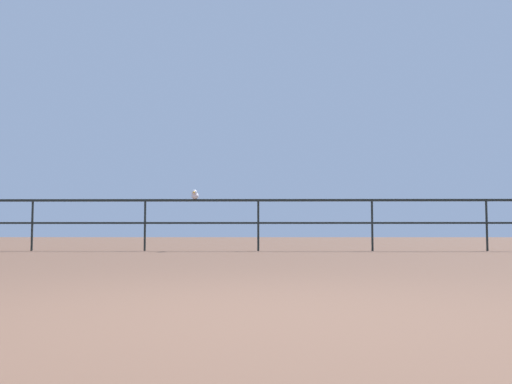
{
  "coord_description": "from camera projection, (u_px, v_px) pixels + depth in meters",
  "views": [
    {
      "loc": [
        0.1,
        -2.8,
        0.43
      ],
      "look_at": [
        -0.04,
        8.27,
        1.18
      ],
      "focal_mm": 39.4,
      "sensor_mm": 36.0,
      "label": 1
    }
  ],
  "objects": [
    {
      "name": "ground_plane",
      "position": [
        243.0,
        318.0,
        2.76
      ],
      "size": [
        60.0,
        60.0,
        0.0
      ],
      "primitive_type": "plane",
      "color": "brown"
    },
    {
      "name": "seagull_on_rail",
      "position": [
        195.0,
        195.0,
        11.58
      ],
      "size": [
        0.15,
        0.4,
        0.19
      ],
      "color": "white",
      "rests_on": "pier_railing"
    },
    {
      "name": "pier_railing",
      "position": [
        258.0,
        212.0,
        11.56
      ],
      "size": [
        18.77,
        0.05,
        1.07
      ],
      "color": "black",
      "rests_on": "ground_plane"
    }
  ]
}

